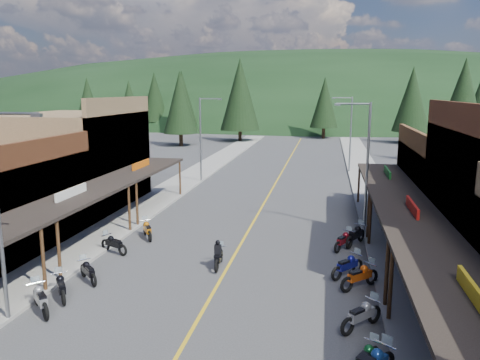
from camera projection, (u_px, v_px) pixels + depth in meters
The scene contains 35 objects.
ground at pixel (224, 274), 22.41m from camera, with size 220.00×220.00×0.00m, color #38383A.
centerline at pixel (272, 189), 41.72m from camera, with size 0.15×90.00×0.01m, color gold.
sidewalk_west at pixel (179, 185), 43.27m from camera, with size 3.40×94.00×0.15m, color gray.
sidewalk_east at pixel (373, 192), 40.14m from camera, with size 3.40×94.00×0.15m, color gray.
shop_west_3 at pixel (77, 160), 35.13m from camera, with size 10.90×10.20×8.20m.
shop_east_3 at pixel (467, 186), 30.36m from camera, with size 10.90×10.20×6.20m.
streetlight_0 at pixel (1, 208), 17.03m from camera, with size 2.16×0.18×8.00m.
streetlight_1 at pixel (202, 136), 44.05m from camera, with size 2.16×0.18×8.00m.
streetlight_2 at pixel (365, 162), 28.04m from camera, with size 2.16×0.18×8.00m.
streetlight_3 at pixel (349, 131), 49.27m from camera, with size 2.16×0.18×8.00m.
ridge_hill at pixel (313, 117), 152.72m from camera, with size 310.00×140.00×60.00m, color black.
pine_0 at pixel (88, 102), 88.23m from camera, with size 5.04×5.04×11.00m.
pine_1 at pixel (182, 97), 92.93m from camera, with size 5.88×5.88×12.50m.
pine_2 at pixel (240, 94), 78.68m from camera, with size 6.72×6.72×14.00m.
pine_3 at pixel (324, 102), 84.17m from camera, with size 5.04×5.04×11.00m.
pine_4 at pixel (412, 99), 75.72m from camera, with size 5.88×5.88×12.50m.
pine_7 at pixel (155, 97), 100.16m from camera, with size 5.88×5.88×12.50m.
pine_8 at pixel (130, 110), 63.85m from camera, with size 4.48×4.48×10.00m.
pine_9 at pixel (480, 108), 60.32m from camera, with size 4.93×4.93×10.80m.
pine_10 at pixel (180, 102), 72.63m from camera, with size 5.38×5.38×11.60m.
pine_11 at pixel (463, 103), 54.13m from camera, with size 5.82×5.82×12.40m.
bike_west_5 at pixel (40, 298), 18.46m from camera, with size 0.73×2.20×1.26m, color gray, non-canonical shape.
bike_west_6 at pixel (61, 286), 19.70m from camera, with size 0.67×2.02×1.16m, color black, non-canonical shape.
bike_west_7 at pixel (88, 271), 21.45m from camera, with size 0.65×1.94×1.11m, color black, non-canonical shape.
bike_west_8 at pixel (114, 243), 25.23m from camera, with size 0.66×1.99×1.14m, color black, non-canonical shape.
bike_west_9 at pixel (147, 229), 27.74m from camera, with size 0.69×2.07×1.18m, color #C0690D, non-canonical shape.
bike_east_5 at pixel (365, 358), 14.48m from camera, with size 0.62×1.87×1.07m, color #0E491F, non-canonical shape.
bike_east_6 at pixel (362, 314), 17.16m from camera, with size 0.72×2.15×1.23m, color gray, non-canonical shape.
bike_east_7 at pixel (360, 275), 20.72m from camera, with size 0.74×2.21×1.26m, color #CB4A0E, non-canonical shape.
bike_east_8 at pixel (347, 265), 22.01m from camera, with size 0.72×2.15×1.23m, color navy, non-canonical shape.
bike_east_9 at pixel (344, 240), 25.79m from camera, with size 0.67×2.01×1.15m, color maroon, non-canonical shape.
bike_east_10 at pixel (356, 234), 26.52m from camera, with size 0.76×2.28×1.30m, color black, non-canonical shape.
rider_on_bike at pixel (219, 256), 23.22m from camera, with size 0.79×1.99×1.48m.
pedestrian_east_a at pixel (421, 289), 18.57m from camera, with size 0.57×0.37×1.56m, color #2D2233.
pedestrian_east_b at pixel (386, 218), 28.81m from camera, with size 0.77×0.45×1.59m, color brown.
Camera 1 is at (4.65, -20.64, 8.70)m, focal length 35.00 mm.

